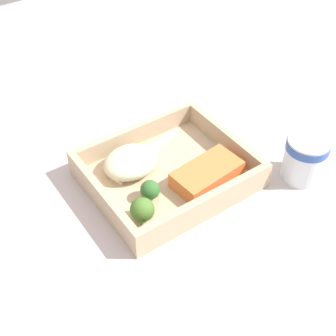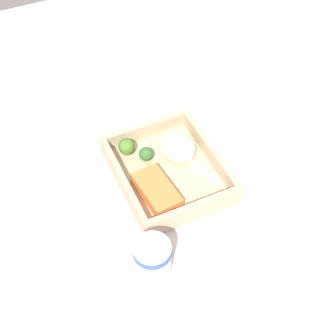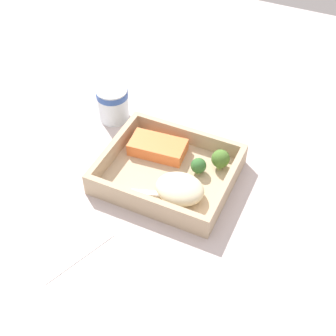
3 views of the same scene
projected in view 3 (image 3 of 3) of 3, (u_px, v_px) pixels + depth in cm
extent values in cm
cube|color=#C0B3B3|center=(168.00, 181.00, 93.25)|extent=(160.00, 160.00, 2.00)
cube|color=tan|center=(168.00, 175.00, 92.10)|extent=(25.23, 21.17, 1.20)
cube|color=tan|center=(145.00, 203.00, 84.07)|extent=(25.23, 1.20, 3.61)
cube|color=tan|center=(188.00, 136.00, 96.68)|extent=(25.23, 1.20, 3.61)
cube|color=tan|center=(114.00, 149.00, 93.90)|extent=(1.20, 18.77, 3.61)
cube|color=tan|center=(227.00, 186.00, 86.85)|extent=(1.20, 18.77, 3.61)
cube|color=orange|center=(158.00, 147.00, 94.88)|extent=(11.81, 7.07, 2.70)
ellipsoid|color=beige|center=(180.00, 189.00, 86.32)|extent=(9.28, 7.69, 3.80)
cylinder|color=#7AA153|center=(220.00, 165.00, 92.37)|extent=(1.39, 1.39, 1.36)
sphere|color=#49732C|center=(221.00, 159.00, 91.16)|extent=(3.65, 3.65, 3.65)
cylinder|color=#8AAD5E|center=(198.00, 170.00, 91.50)|extent=(1.16, 1.16, 1.04)
sphere|color=#33662E|center=(199.00, 166.00, 90.52)|extent=(3.06, 3.06, 3.06)
cube|color=white|center=(148.00, 193.00, 87.81)|extent=(12.09, 5.05, 0.44)
cube|color=white|center=(189.00, 196.00, 87.23)|extent=(3.93, 3.18, 0.44)
cylinder|color=white|center=(113.00, 104.00, 102.65)|extent=(6.72, 6.72, 7.73)
cylinder|color=#3356A8|center=(112.00, 94.00, 100.66)|extent=(6.92, 6.92, 1.39)
cube|color=white|center=(64.00, 241.00, 81.73)|extent=(14.55, 16.93, 0.24)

